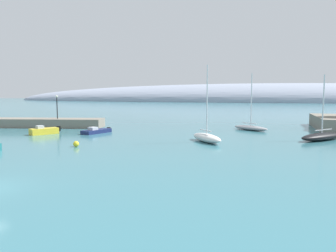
{
  "coord_description": "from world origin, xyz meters",
  "views": [
    {
      "loc": [
        15.97,
        -14.1,
        5.59
      ],
      "look_at": [
        3.98,
        25.26,
        1.4
      ],
      "focal_mm": 34.1,
      "sensor_mm": 36.0,
      "label": 1
    }
  ],
  "objects_px": {
    "motorboat_navy_outer": "(96,131)",
    "mooring_buoy_yellow": "(76,144)",
    "sailboat_grey_near_shore": "(251,127)",
    "sailboat_white_outer_mooring": "(207,137)",
    "harbor_lamp_post": "(57,104)",
    "motorboat_yellow_alongside_breakwater": "(44,131)",
    "sailboat_black_mid_mooring": "(322,136)"
  },
  "relations": [
    {
      "from": "motorboat_navy_outer",
      "to": "mooring_buoy_yellow",
      "type": "xyz_separation_m",
      "value": [
        3.84,
        -11.0,
        -0.0
      ]
    },
    {
      "from": "sailboat_grey_near_shore",
      "to": "motorboat_yellow_alongside_breakwater",
      "type": "relative_size",
      "value": 2.15
    },
    {
      "from": "sailboat_white_outer_mooring",
      "to": "harbor_lamp_post",
      "type": "xyz_separation_m",
      "value": [
        -26.37,
        8.53,
        3.3
      ]
    },
    {
      "from": "sailboat_white_outer_mooring",
      "to": "motorboat_navy_outer",
      "type": "relative_size",
      "value": 1.75
    },
    {
      "from": "mooring_buoy_yellow",
      "to": "motorboat_yellow_alongside_breakwater",
      "type": "bearing_deg",
      "value": 142.26
    },
    {
      "from": "motorboat_navy_outer",
      "to": "harbor_lamp_post",
      "type": "relative_size",
      "value": 1.31
    },
    {
      "from": "harbor_lamp_post",
      "to": "mooring_buoy_yellow",
      "type": "bearing_deg",
      "value": -49.06
    },
    {
      "from": "sailboat_grey_near_shore",
      "to": "mooring_buoy_yellow",
      "type": "bearing_deg",
      "value": -92.88
    },
    {
      "from": "sailboat_grey_near_shore",
      "to": "motorboat_navy_outer",
      "type": "relative_size",
      "value": 1.71
    },
    {
      "from": "sailboat_black_mid_mooring",
      "to": "harbor_lamp_post",
      "type": "relative_size",
      "value": 2.03
    },
    {
      "from": "sailboat_white_outer_mooring",
      "to": "motorboat_navy_outer",
      "type": "distance_m",
      "value": 16.83
    },
    {
      "from": "harbor_lamp_post",
      "to": "motorboat_yellow_alongside_breakwater",
      "type": "bearing_deg",
      "value": -65.58
    },
    {
      "from": "sailboat_grey_near_shore",
      "to": "harbor_lamp_post",
      "type": "xyz_separation_m",
      "value": [
        -30.74,
        -5.19,
        3.41
      ]
    },
    {
      "from": "sailboat_white_outer_mooring",
      "to": "motorboat_navy_outer",
      "type": "xyz_separation_m",
      "value": [
        -16.43,
        3.65,
        -0.24
      ]
    },
    {
      "from": "motorboat_yellow_alongside_breakwater",
      "to": "harbor_lamp_post",
      "type": "distance_m",
      "value": 9.46
    },
    {
      "from": "motorboat_navy_outer",
      "to": "mooring_buoy_yellow",
      "type": "height_order",
      "value": "motorboat_navy_outer"
    },
    {
      "from": "sailboat_black_mid_mooring",
      "to": "harbor_lamp_post",
      "type": "height_order",
      "value": "sailboat_black_mid_mooring"
    },
    {
      "from": "motorboat_yellow_alongside_breakwater",
      "to": "motorboat_navy_outer",
      "type": "height_order",
      "value": "motorboat_yellow_alongside_breakwater"
    },
    {
      "from": "sailboat_black_mid_mooring",
      "to": "sailboat_white_outer_mooring",
      "type": "height_order",
      "value": "sailboat_white_outer_mooring"
    },
    {
      "from": "sailboat_grey_near_shore",
      "to": "sailboat_white_outer_mooring",
      "type": "xyz_separation_m",
      "value": [
        -4.37,
        -13.72,
        0.1
      ]
    },
    {
      "from": "sailboat_grey_near_shore",
      "to": "harbor_lamp_post",
      "type": "bearing_deg",
      "value": -134.47
    },
    {
      "from": "sailboat_white_outer_mooring",
      "to": "mooring_buoy_yellow",
      "type": "height_order",
      "value": "sailboat_white_outer_mooring"
    },
    {
      "from": "sailboat_grey_near_shore",
      "to": "motorboat_yellow_alongside_breakwater",
      "type": "height_order",
      "value": "sailboat_grey_near_shore"
    },
    {
      "from": "mooring_buoy_yellow",
      "to": "sailboat_black_mid_mooring",
      "type": "bearing_deg",
      "value": 26.5
    },
    {
      "from": "sailboat_black_mid_mooring",
      "to": "harbor_lamp_post",
      "type": "distance_m",
      "value": 39.64
    },
    {
      "from": "sailboat_white_outer_mooring",
      "to": "motorboat_navy_outer",
      "type": "height_order",
      "value": "sailboat_white_outer_mooring"
    },
    {
      "from": "sailboat_grey_near_shore",
      "to": "mooring_buoy_yellow",
      "type": "distance_m",
      "value": 27.05
    },
    {
      "from": "sailboat_white_outer_mooring",
      "to": "motorboat_yellow_alongside_breakwater",
      "type": "distance_m",
      "value": 22.72
    },
    {
      "from": "motorboat_navy_outer",
      "to": "sailboat_white_outer_mooring",
      "type": "bearing_deg",
      "value": 93.35
    },
    {
      "from": "sailboat_white_outer_mooring",
      "to": "motorboat_navy_outer",
      "type": "bearing_deg",
      "value": -141.93
    },
    {
      "from": "mooring_buoy_yellow",
      "to": "harbor_lamp_post",
      "type": "xyz_separation_m",
      "value": [
        -13.78,
        15.88,
        3.55
      ]
    },
    {
      "from": "sailboat_white_outer_mooring",
      "to": "motorboat_yellow_alongside_breakwater",
      "type": "height_order",
      "value": "sailboat_white_outer_mooring"
    }
  ]
}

